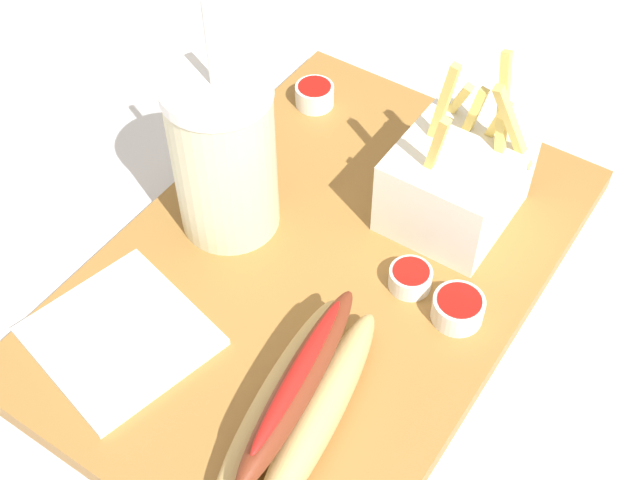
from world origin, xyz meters
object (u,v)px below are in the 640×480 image
fries_basket (456,181)px  ketchup_cup_2 (410,277)px  ketchup_cup_1 (458,308)px  soda_cup (221,158)px  hot_dog_1 (299,401)px  napkin_stack (120,336)px  ketchup_cup_3 (315,94)px

fries_basket → ketchup_cup_2: 0.09m
ketchup_cup_1 → soda_cup: bearing=95.1°
hot_dog_1 → ketchup_cup_1: bearing=-20.0°
ketchup_cup_2 → napkin_stack: 0.22m
ketchup_cup_1 → ketchup_cup_3: 0.27m
soda_cup → ketchup_cup_2: bearing=-81.1°
soda_cup → hot_dog_1: size_ratio=1.13×
ketchup_cup_2 → ketchup_cup_3: 0.23m
soda_cup → ketchup_cup_2: (0.02, -0.16, -0.06)m
soda_cup → ketchup_cup_2: soda_cup is taller
hot_dog_1 → ketchup_cup_3: size_ratio=5.13×
fries_basket → ketchup_cup_2: fries_basket is taller
soda_cup → hot_dog_1: bearing=-127.7°
ketchup_cup_2 → napkin_stack: (-0.16, 0.15, -0.01)m
soda_cup → fries_basket: 0.19m
soda_cup → hot_dog_1: 0.20m
ketchup_cup_3 → napkin_stack: bearing=-174.5°
hot_dog_1 → ketchup_cup_3: (0.28, 0.18, -0.01)m
soda_cup → ketchup_cup_2: size_ratio=6.28×
hot_dog_1 → ketchup_cup_2: (0.14, -0.01, -0.01)m
soda_cup → napkin_stack: (-0.14, -0.00, -0.07)m
soda_cup → ketchup_cup_3: (0.16, 0.02, -0.06)m
ketchup_cup_1 → ketchup_cup_2: ketchup_cup_1 is taller
napkin_stack → soda_cup: bearing=2.1°
ketchup_cup_1 → ketchup_cup_2: 0.05m
fries_basket → ketchup_cup_1: bearing=-149.7°
soda_cup → fries_basket: bearing=-53.5°
ketchup_cup_3 → ketchup_cup_2: bearing=-127.3°
fries_basket → ketchup_cup_2: bearing=-173.7°
napkin_stack → ketchup_cup_1: bearing=-51.8°
ketchup_cup_2 → fries_basket: bearing=6.3°
ketchup_cup_2 → ketchup_cup_3: bearing=52.7°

